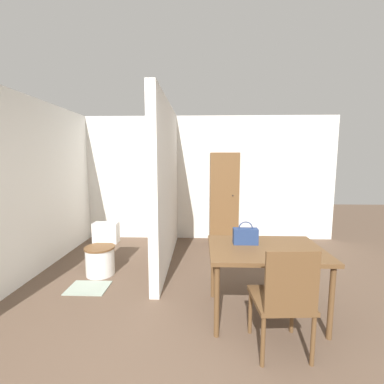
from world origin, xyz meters
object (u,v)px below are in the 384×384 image
(wooden_cabinet, at_px, (224,198))
(dining_table, at_px, (265,255))
(handbag, at_px, (245,236))
(toilet, at_px, (102,253))
(wooden_chair, at_px, (284,297))

(wooden_cabinet, bearing_deg, dining_table, -84.88)
(dining_table, relative_size, handbag, 4.44)
(handbag, bearing_deg, toilet, 155.90)
(wooden_chair, bearing_deg, toilet, 140.91)
(wooden_chair, xyz_separation_m, wooden_cabinet, (-0.24, 2.98, 0.37))
(handbag, bearing_deg, dining_table, -30.71)
(handbag, bearing_deg, wooden_cabinet, 90.71)
(wooden_chair, xyz_separation_m, handbag, (-0.21, 0.67, 0.31))
(wooden_chair, relative_size, toilet, 1.39)
(toilet, xyz_separation_m, wooden_cabinet, (1.89, 1.45, 0.60))
(toilet, bearing_deg, handbag, -24.10)
(toilet, bearing_deg, wooden_chair, -35.77)
(toilet, distance_m, handbag, 2.17)
(wooden_chair, height_order, handbag, handbag)
(toilet, distance_m, wooden_cabinet, 2.45)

